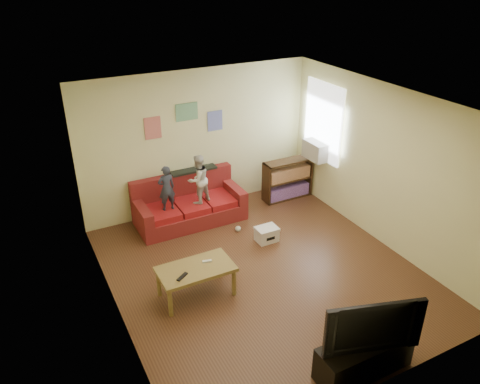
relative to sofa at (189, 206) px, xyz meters
name	(u,v)px	position (x,y,z in m)	size (l,w,h in m)	color
room_shell	(266,196)	(0.42, -2.07, 1.06)	(4.52, 5.02, 2.72)	#57331F
sofa	(189,206)	(0.00, 0.00, 0.00)	(1.98, 0.91, 0.87)	maroon
child_a	(167,188)	(-0.45, -0.17, 0.54)	(0.30, 0.20, 0.83)	#2A3140
child_b	(198,179)	(0.15, -0.17, 0.58)	(0.44, 0.35, 0.92)	beige
coffee_table	(196,272)	(-0.73, -2.10, 0.12)	(1.08, 0.59, 0.49)	olive
remote	(182,277)	(-0.98, -2.22, 0.21)	(0.20, 0.05, 0.02)	black
game_controller	(207,261)	(-0.53, -2.05, 0.21)	(0.13, 0.04, 0.03)	silver
bookshelf	(287,181)	(2.12, -0.08, 0.07)	(1.03, 0.31, 0.82)	#362111
window	(323,122)	(2.64, -0.42, 1.35)	(0.04, 1.08, 1.48)	white
ac_unit	(316,150)	(2.52, -0.42, 0.79)	(0.28, 0.55, 0.35)	#B7B2A3
artwork_left	(153,128)	(-0.43, 0.42, 1.46)	(0.30, 0.01, 0.40)	#D87266
artwork_center	(187,112)	(0.22, 0.42, 1.66)	(0.42, 0.01, 0.32)	#72B27F
artwork_right	(215,121)	(0.77, 0.42, 1.41)	(0.30, 0.01, 0.38)	#727FCC
file_box	(267,234)	(0.92, -1.31, -0.16)	(0.38, 0.29, 0.26)	white
tv_stand	(364,357)	(0.48, -4.32, -0.07)	(1.19, 0.40, 0.45)	black
television	(370,321)	(0.48, -4.32, 0.49)	(1.15, 0.15, 0.66)	black
tissue	(238,229)	(0.62, -0.81, -0.24)	(0.10, 0.10, 0.10)	beige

